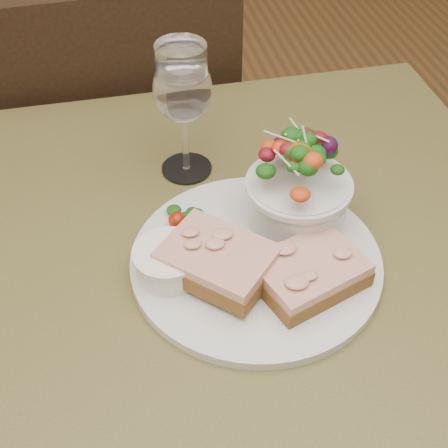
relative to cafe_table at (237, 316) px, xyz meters
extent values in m
cube|color=#483F1F|center=(0.00, 0.00, 0.08)|extent=(0.80, 0.80, 0.04)
cylinder|color=black|center=(-0.34, 0.34, -0.29)|extent=(0.05, 0.05, 0.71)
cylinder|color=black|center=(0.34, 0.34, -0.29)|extent=(0.05, 0.05, 0.71)
cube|color=black|center=(-0.11, 0.64, -0.20)|extent=(0.43, 0.43, 0.04)
cube|color=black|center=(-0.10, 0.45, 0.03)|extent=(0.42, 0.05, 0.45)
cube|color=black|center=(-0.11, 0.64, -0.42)|extent=(0.37, 0.37, 0.45)
cylinder|color=silver|center=(0.02, -0.01, 0.11)|extent=(0.30, 0.30, 0.01)
cube|color=#4C2C14|center=(0.07, -0.06, 0.12)|extent=(0.14, 0.12, 0.02)
cube|color=beige|center=(0.07, -0.06, 0.14)|extent=(0.14, 0.12, 0.01)
cube|color=#4C2C14|center=(-0.03, -0.02, 0.13)|extent=(0.15, 0.15, 0.02)
cube|color=beige|center=(-0.03, -0.02, 0.15)|extent=(0.15, 0.15, 0.01)
cylinder|color=white|center=(-0.08, -0.01, 0.13)|extent=(0.07, 0.07, 0.04)
cylinder|color=olive|center=(-0.08, -0.01, 0.15)|extent=(0.07, 0.07, 0.01)
cylinder|color=silver|center=(0.08, 0.05, 0.14)|extent=(0.12, 0.12, 0.06)
ellipsoid|color=#0D3309|center=(0.08, 0.05, 0.20)|extent=(0.11, 0.11, 0.06)
ellipsoid|color=#0D3309|center=(-0.05, 0.07, 0.12)|extent=(0.04, 0.04, 0.01)
sphere|color=maroon|center=(-0.06, 0.06, 0.12)|extent=(0.02, 0.02, 0.02)
cylinder|color=white|center=(-0.03, 0.19, 0.10)|extent=(0.07, 0.07, 0.00)
cylinder|color=white|center=(-0.03, 0.19, 0.15)|extent=(0.01, 0.01, 0.09)
ellipsoid|color=white|center=(-0.03, 0.19, 0.23)|extent=(0.08, 0.08, 0.09)
camera|label=1|loc=(-0.13, -0.49, 0.65)|focal=50.00mm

